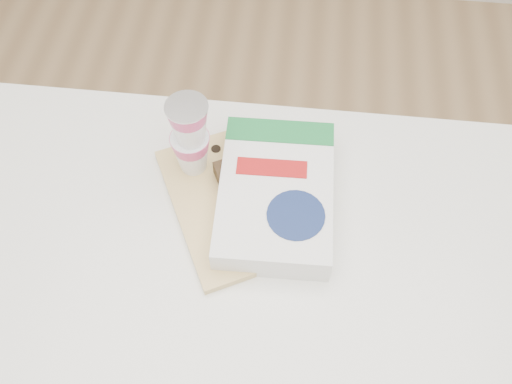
# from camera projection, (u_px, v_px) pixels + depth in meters

# --- Properties ---
(room) EXTENTS (4.00, 4.00, 4.00)m
(room) POSITION_uv_depth(u_px,v_px,m) (172.00, 114.00, 0.67)
(room) COLOR tan
(room) RESTS_ON ground
(table) EXTENTS (1.22, 0.82, 0.92)m
(table) POSITION_uv_depth(u_px,v_px,m) (216.00, 348.00, 1.42)
(table) COLOR silver
(table) RESTS_ON ground
(cutting_board) EXTENTS (0.36, 0.40, 0.02)m
(cutting_board) POSITION_uv_depth(u_px,v_px,m) (237.00, 200.00, 1.11)
(cutting_board) COLOR #D8C176
(cutting_board) RESTS_ON table
(bananas) EXTENTS (0.15, 0.18, 0.06)m
(bananas) POSITION_uv_depth(u_px,v_px,m) (241.00, 198.00, 1.07)
(bananas) COLOR #382816
(bananas) RESTS_ON cutting_board
(yogurt_stack) EXTENTS (0.08, 0.08, 0.18)m
(yogurt_stack) POSITION_uv_depth(u_px,v_px,m) (190.00, 136.00, 1.06)
(yogurt_stack) COLOR white
(yogurt_stack) RESTS_ON cutting_board
(cereal_box) EXTENTS (0.22, 0.32, 0.07)m
(cereal_box) POSITION_uv_depth(u_px,v_px,m) (276.00, 195.00, 1.08)
(cereal_box) COLOR white
(cereal_box) RESTS_ON table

